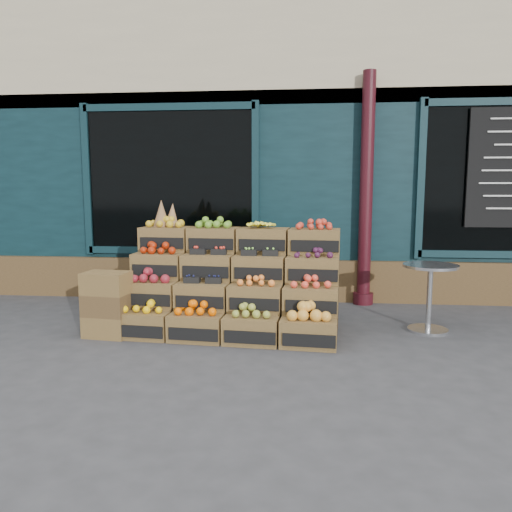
{
  "coord_description": "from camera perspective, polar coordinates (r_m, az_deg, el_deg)",
  "views": [
    {
      "loc": [
        0.36,
        -5.01,
        1.63
      ],
      "look_at": [
        -0.2,
        0.7,
        0.85
      ],
      "focal_mm": 35.0,
      "sensor_mm": 36.0,
      "label": 1
    }
  ],
  "objects": [
    {
      "name": "spare_crates",
      "position": [
        5.77,
        -16.65,
        -5.32
      ],
      "size": [
        0.52,
        0.39,
        0.72
      ],
      "rotation": [
        0.0,
        0.0,
        -0.12
      ],
      "color": "brown",
      "rests_on": "ground"
    },
    {
      "name": "ground",
      "position": [
        5.29,
        1.44,
        -10.23
      ],
      "size": [
        60.0,
        60.0,
        0.0
      ],
      "primitive_type": "plane",
      "color": "#39393C",
      "rests_on": "ground"
    },
    {
      "name": "bistro_table",
      "position": [
        6.02,
        19.23,
        -3.67
      ],
      "size": [
        0.62,
        0.62,
        0.78
      ],
      "rotation": [
        0.0,
        0.0,
        0.07
      ],
      "color": "silver",
      "rests_on": "ground"
    },
    {
      "name": "shop_facade",
      "position": [
        10.16,
        3.66,
        12.07
      ],
      "size": [
        12.0,
        6.24,
        4.8
      ],
      "color": "black",
      "rests_on": "ground"
    },
    {
      "name": "shopkeeper",
      "position": [
        8.01,
        -5.98,
        2.65
      ],
      "size": [
        0.74,
        0.55,
        1.85
      ],
      "primitive_type": "imported",
      "rotation": [
        0.0,
        0.0,
        2.98
      ],
      "color": "#19572B",
      "rests_on": "ground"
    },
    {
      "name": "crate_display",
      "position": [
        5.81,
        -2.59,
        -3.88
      ],
      "size": [
        2.47,
        1.35,
        1.5
      ],
      "rotation": [
        0.0,
        0.0,
        -0.08
      ],
      "color": "brown",
      "rests_on": "ground"
    }
  ]
}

